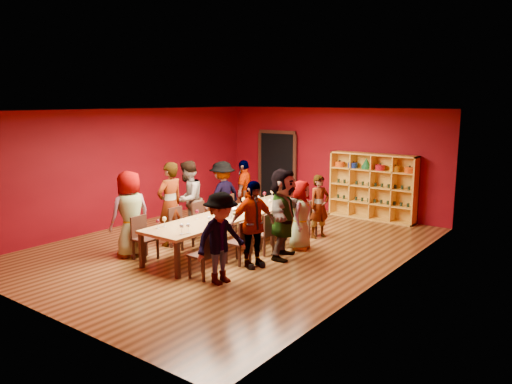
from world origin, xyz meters
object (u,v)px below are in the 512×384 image
Objects in this scene: chair_person_left_3 at (232,211)px; person_right_0 at (221,238)px; person_left_2 at (188,199)px; person_right_3 at (300,215)px; person_right_4 at (319,206)px; chair_person_right_1 at (241,240)px; chair_person_left_0 at (143,235)px; person_left_0 at (130,214)px; chair_person_left_4 at (252,205)px; chair_person_left_1 at (179,225)px; chair_person_right_4 at (310,215)px; tasting_table at (232,216)px; shelving_unit at (373,183)px; chair_person_right_0 at (206,252)px; person_left_3 at (222,195)px; spittoon_bowl at (232,210)px; chair_person_right_3 at (285,224)px; person_left_1 at (170,204)px; person_right_2 at (283,214)px; wine_bottle at (284,198)px; chair_person_left_2 at (202,219)px; chair_person_right_2 at (265,231)px; person_right_1 at (252,224)px; person_left_4 at (244,191)px.

chair_person_left_3 is 3.69m from person_right_0.
person_right_3 is (2.63, 0.77, -0.15)m from person_left_2.
chair_person_right_1 is at bearing -162.83° from person_right_4.
person_left_0 reaches higher than chair_person_left_0.
chair_person_left_4 and chair_person_right_1 have the same top height.
chair_person_left_1 and chair_person_right_4 have the same top height.
person_right_0 is at bearing -70.51° from chair_person_right_1.
tasting_table is 4.55m from shelving_unit.
person_right_0 is (0.37, 0.00, 0.33)m from chair_person_right_0.
tasting_table is at bearing 43.82° from person_right_0.
person_left_3 is 1.04× the size of person_right_0.
person_right_3 is (2.57, 2.53, -0.14)m from person_left_0.
person_left_2 is at bearing -140.89° from chair_person_right_4.
person_right_4 is (2.08, -0.10, 0.25)m from chair_person_left_4.
chair_person_right_3 is at bearing 39.43° from spittoon_bowl.
tasting_table is at bearing 123.78° from person_left_1.
chair_person_left_4 is 2.99m from person_right_2.
chair_person_left_3 is 0.52× the size of person_left_3.
chair_person_left_0 is 1.16m from person_left_1.
person_right_4 reaches higher than spittoon_bowl.
chair_person_left_4 is 2.16m from chair_person_right_3.
chair_person_left_4 is at bearing 175.89° from person_left_1.
person_left_0 reaches higher than wine_bottle.
person_right_0 reaches higher than chair_person_left_2.
chair_person_left_4 is 2.64m from chair_person_right_2.
tasting_table is 5.06× the size of chair_person_left_2.
chair_person_right_2 reaches higher than tasting_table.
shelving_unit is 7.09× the size of spittoon_bowl.
person_right_3 is 1.01× the size of person_right_4.
chair_person_left_0 is at bearing -116.91° from spittoon_bowl.
chair_person_left_2 is at bearing -90.00° from chair_person_left_3.
wine_bottle reaches higher than chair_person_right_0.
chair_person_left_0 is at bearing -117.13° from tasting_table.
wine_bottle is at bearing 117.60° from person_left_2.
person_left_2 is at bearing -180.00° from chair_person_left_2.
chair_person_left_4 and chair_person_right_4 have the same top height.
tasting_table is at bearing 137.82° from chair_person_right_1.
person_right_1 is at bearing 14.23° from person_right_0.
person_left_2 is 1.26m from chair_person_left_3.
person_right_4 is at bearing 7.42° from wine_bottle.
person_right_0 is at bearing -91.12° from shelving_unit.
person_right_1 is at bearing -80.01° from chair_person_right_3.
chair_person_right_0 is (2.13, -2.96, -0.36)m from person_left_3.
person_left_4 is at bearing -171.82° from person_left_0.
spittoon_bowl is 1.23× the size of wine_bottle.
tasting_table is 1.65m from person_left_3.
chair_person_left_0 and chair_person_right_1 have the same top height.
person_left_1 reaches higher than person_left_4.
chair_person_right_3 reaches higher than tasting_table.
tasting_table is at bearing -140.43° from chair_person_right_3.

